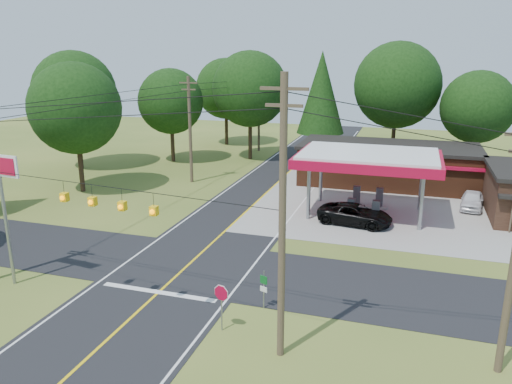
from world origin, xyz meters
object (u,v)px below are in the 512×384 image
(gas_canopy, at_px, (368,160))
(big_stop_sign, at_px, (1,187))
(sedan_car, at_px, (472,200))
(suv_car, at_px, (355,215))
(octagonal_stop_sign, at_px, (221,297))

(gas_canopy, distance_m, big_stop_sign, 24.79)
(sedan_car, distance_m, big_stop_sign, 33.65)
(gas_canopy, xyz_separation_m, big_stop_sign, (-17.00, -18.01, 1.18))
(suv_car, bearing_deg, gas_canopy, -2.71)
(big_stop_sign, xyz_separation_m, octagonal_stop_sign, (12.50, -1.00, -3.78))
(gas_canopy, height_order, big_stop_sign, big_stop_sign)
(gas_canopy, bearing_deg, sedan_car, 26.57)
(gas_canopy, bearing_deg, big_stop_sign, -133.35)
(gas_canopy, distance_m, octagonal_stop_sign, 19.71)
(suv_car, xyz_separation_m, octagonal_stop_sign, (-4.00, -16.37, 0.93))
(suv_car, height_order, octagonal_stop_sign, octagonal_stop_sign)
(gas_canopy, height_order, sedan_car, gas_canopy)
(suv_car, height_order, big_stop_sign, big_stop_sign)
(big_stop_sign, bearing_deg, sedan_car, 41.36)
(sedan_car, distance_m, octagonal_stop_sign, 26.21)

